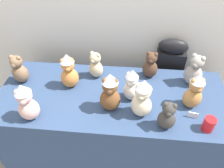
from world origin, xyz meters
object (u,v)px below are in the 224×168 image
(teddy_bear_chestnut, at_px, (110,93))
(teddy_bear_charcoal, at_px, (167,116))
(teddy_bear_cream, at_px, (142,99))
(teddy_bear_ash, at_px, (194,71))
(instrument_case, at_px, (166,80))
(display_table, at_px, (112,123))
(teddy_bear_caramel, at_px, (194,92))
(teddy_bear_snow, at_px, (131,85))
(teddy_bear_cocoa, at_px, (150,66))
(teddy_bear_mocha, at_px, (19,70))
(teddy_bear_ginger, at_px, (69,71))
(teddy_bear_sand, at_px, (96,66))
(teddy_bear_blush, at_px, (27,103))
(party_cup_red, at_px, (209,124))

(teddy_bear_chestnut, bearing_deg, teddy_bear_charcoal, -22.32)
(teddy_bear_cream, bearing_deg, teddy_bear_ash, 60.59)
(instrument_case, bearing_deg, display_table, -129.71)
(teddy_bear_caramel, relative_size, teddy_bear_snow, 1.09)
(teddy_bear_cocoa, relative_size, teddy_bear_mocha, 0.95)
(teddy_bear_cocoa, bearing_deg, teddy_bear_ginger, -151.49)
(teddy_bear_mocha, bearing_deg, teddy_bear_sand, 17.80)
(teddy_bear_ash, xyz_separation_m, teddy_bear_blush, (-1.24, -0.50, 0.02))
(display_table, distance_m, teddy_bear_cocoa, 0.65)
(instrument_case, height_order, teddy_bear_ash, teddy_bear_ash)
(teddy_bear_ginger, bearing_deg, teddy_bear_caramel, -21.50)
(teddy_bear_chestnut, bearing_deg, teddy_bear_caramel, 4.26)
(teddy_bear_cream, distance_m, teddy_bear_ash, 0.59)
(teddy_bear_cream, xyz_separation_m, teddy_bear_sand, (-0.40, 0.41, -0.05))
(teddy_bear_snow, relative_size, party_cup_red, 2.62)
(display_table, height_order, teddy_bear_cream, teddy_bear_cream)
(teddy_bear_ash, relative_size, teddy_bear_sand, 1.16)
(teddy_bear_cream, bearing_deg, instrument_case, 85.85)
(teddy_bear_charcoal, bearing_deg, teddy_bear_ginger, 164.83)
(teddy_bear_chestnut, height_order, teddy_bear_sand, teddy_bear_chestnut)
(instrument_case, distance_m, party_cup_red, 0.87)
(teddy_bear_snow, bearing_deg, teddy_bear_charcoal, -14.18)
(teddy_bear_snow, bearing_deg, teddy_bear_cocoa, 93.62)
(instrument_case, relative_size, teddy_bear_charcoal, 4.14)
(teddy_bear_ginger, xyz_separation_m, teddy_bear_sand, (0.20, 0.15, -0.04))
(display_table, height_order, teddy_bear_snow, teddy_bear_snow)
(teddy_bear_caramel, relative_size, teddy_bear_charcoal, 1.29)
(teddy_bear_ginger, xyz_separation_m, party_cup_red, (1.06, -0.36, -0.10))
(teddy_bear_cream, height_order, teddy_bear_sand, teddy_bear_cream)
(teddy_bear_ginger, xyz_separation_m, teddy_bear_snow, (0.51, -0.10, -0.02))
(instrument_case, distance_m, teddy_bear_snow, 0.77)
(teddy_bear_ash, xyz_separation_m, teddy_bear_charcoal, (-0.27, -0.49, -0.03))
(teddy_bear_caramel, height_order, party_cup_red, teddy_bear_caramel)
(teddy_bear_mocha, height_order, teddy_bear_sand, teddy_bear_mocha)
(display_table, bearing_deg, teddy_bear_blush, -152.64)
(instrument_case, bearing_deg, teddy_bear_blush, -137.63)
(teddy_bear_ginger, relative_size, teddy_bear_charcoal, 1.34)
(teddy_bear_cocoa, relative_size, teddy_bear_cream, 0.78)
(party_cup_red, bearing_deg, teddy_bear_caramel, 110.43)
(instrument_case, xyz_separation_m, teddy_bear_snow, (-0.38, -0.55, 0.39))
(display_table, xyz_separation_m, teddy_bear_charcoal, (0.40, -0.29, 0.49))
(teddy_bear_cocoa, xyz_separation_m, teddy_bear_snow, (-0.16, -0.30, 0.02))
(teddy_bear_cream, xyz_separation_m, party_cup_red, (0.47, -0.10, -0.11))
(teddy_bear_ginger, xyz_separation_m, teddy_bear_ash, (1.03, 0.13, -0.02))
(teddy_bear_cocoa, xyz_separation_m, teddy_bear_charcoal, (0.09, -0.56, -0.01))
(display_table, distance_m, teddy_bear_ginger, 0.65)
(teddy_bear_blush, bearing_deg, party_cup_red, -12.48)
(teddy_bear_cocoa, distance_m, teddy_bear_snow, 0.34)
(party_cup_red, bearing_deg, teddy_bear_ash, 93.09)
(teddy_bear_sand, distance_m, teddy_bear_snow, 0.41)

